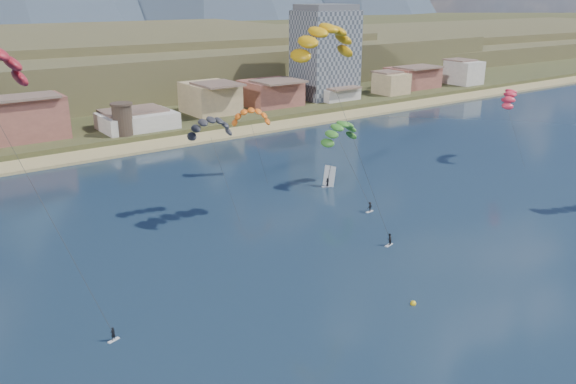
{
  "coord_description": "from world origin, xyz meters",
  "views": [
    {
      "loc": [
        -47.94,
        -34.84,
        38.49
      ],
      "look_at": [
        0.0,
        32.0,
        10.0
      ],
      "focal_mm": 36.41,
      "sensor_mm": 36.0,
      "label": 1
    }
  ],
  "objects_px": {
    "kitesurfer_yellow": "(324,37)",
    "kitesurfer_green": "(340,129)",
    "watchtower": "(123,119)",
    "windsurfer": "(328,180)",
    "apartment_tower": "(325,52)",
    "buoy": "(413,303)"
  },
  "relations": [
    {
      "from": "windsurfer",
      "to": "buoy",
      "type": "relative_size",
      "value": 5.58
    },
    {
      "from": "apartment_tower",
      "to": "kitesurfer_green",
      "type": "bearing_deg",
      "value": -127.18
    },
    {
      "from": "watchtower",
      "to": "windsurfer",
      "type": "xyz_separation_m",
      "value": [
        20.61,
        -60.57,
        -4.99
      ]
    },
    {
      "from": "apartment_tower",
      "to": "watchtower",
      "type": "bearing_deg",
      "value": -170.07
    },
    {
      "from": "watchtower",
      "to": "windsurfer",
      "type": "bearing_deg",
      "value": -71.2
    },
    {
      "from": "apartment_tower",
      "to": "windsurfer",
      "type": "height_order",
      "value": "apartment_tower"
    },
    {
      "from": "windsurfer",
      "to": "buoy",
      "type": "bearing_deg",
      "value": -116.3
    },
    {
      "from": "kitesurfer_green",
      "to": "kitesurfer_yellow",
      "type": "bearing_deg",
      "value": -139.74
    },
    {
      "from": "apartment_tower",
      "to": "buoy",
      "type": "height_order",
      "value": "apartment_tower"
    },
    {
      "from": "kitesurfer_yellow",
      "to": "watchtower",
      "type": "bearing_deg",
      "value": 96.43
    },
    {
      "from": "buoy",
      "to": "windsurfer",
      "type": "bearing_deg",
      "value": 63.7
    },
    {
      "from": "watchtower",
      "to": "kitesurfer_yellow",
      "type": "relative_size",
      "value": 0.24
    },
    {
      "from": "apartment_tower",
      "to": "windsurfer",
      "type": "bearing_deg",
      "value": -128.53
    },
    {
      "from": "watchtower",
      "to": "kitesurfer_yellow",
      "type": "height_order",
      "value": "kitesurfer_yellow"
    },
    {
      "from": "kitesurfer_yellow",
      "to": "kitesurfer_green",
      "type": "height_order",
      "value": "kitesurfer_yellow"
    },
    {
      "from": "kitesurfer_yellow",
      "to": "windsurfer",
      "type": "height_order",
      "value": "kitesurfer_yellow"
    },
    {
      "from": "kitesurfer_green",
      "to": "buoy",
      "type": "bearing_deg",
      "value": -119.18
    },
    {
      "from": "watchtower",
      "to": "buoy",
      "type": "bearing_deg",
      "value": -90.52
    },
    {
      "from": "watchtower",
      "to": "buoy",
      "type": "height_order",
      "value": "watchtower"
    },
    {
      "from": "buoy",
      "to": "kitesurfer_yellow",
      "type": "bearing_deg",
      "value": 73.27
    },
    {
      "from": "apartment_tower",
      "to": "kitesurfer_yellow",
      "type": "distance_m",
      "value": 113.95
    },
    {
      "from": "kitesurfer_green",
      "to": "buoy",
      "type": "relative_size",
      "value": 24.88
    }
  ]
}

